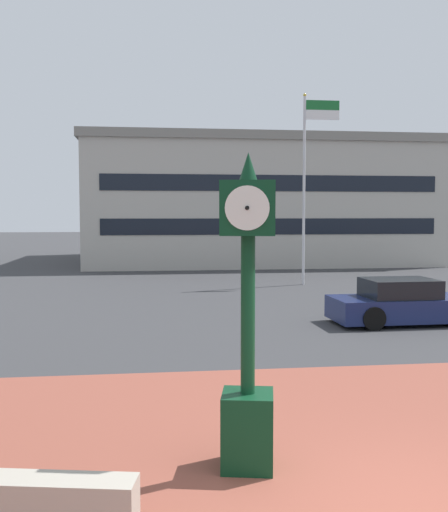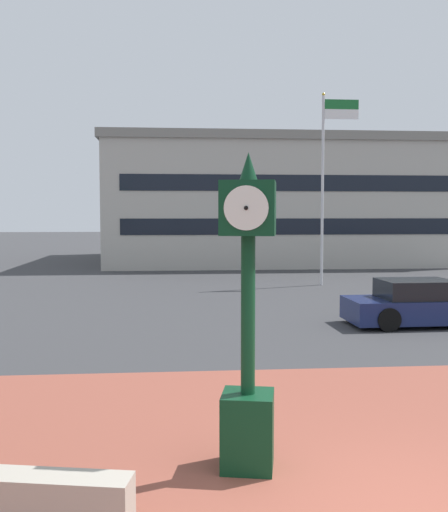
# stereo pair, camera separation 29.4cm
# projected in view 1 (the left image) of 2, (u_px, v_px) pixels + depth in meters

# --- Properties ---
(plaza_brick_paving) EXTENTS (44.00, 10.00, 0.01)m
(plaza_brick_paving) POSITION_uv_depth(u_px,v_px,m) (372.00, 474.00, 7.25)
(plaza_brick_paving) COLOR brown
(plaza_brick_paving) RESTS_ON ground
(street_clock) EXTENTS (0.76, 0.79, 3.85)m
(street_clock) POSITION_uv_depth(u_px,v_px,m) (248.00, 329.00, 7.33)
(street_clock) COLOR #0C381E
(street_clock) RESTS_ON ground
(car_street_far) EXTENTS (4.29, 1.94, 1.28)m
(car_street_far) POSITION_uv_depth(u_px,v_px,m) (405.00, 304.00, 17.17)
(car_street_far) COLOR navy
(car_street_far) RESTS_ON ground
(flagpole_primary) EXTENTS (1.62, 0.14, 8.32)m
(flagpole_primary) POSITION_uv_depth(u_px,v_px,m) (308.00, 174.00, 26.36)
(flagpole_primary) COLOR silver
(flagpole_primary) RESTS_ON ground
(civic_building) EXTENTS (21.52, 15.35, 7.73)m
(civic_building) POSITION_uv_depth(u_px,v_px,m) (250.00, 203.00, 41.08)
(civic_building) COLOR #B2ADA3
(civic_building) RESTS_ON ground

